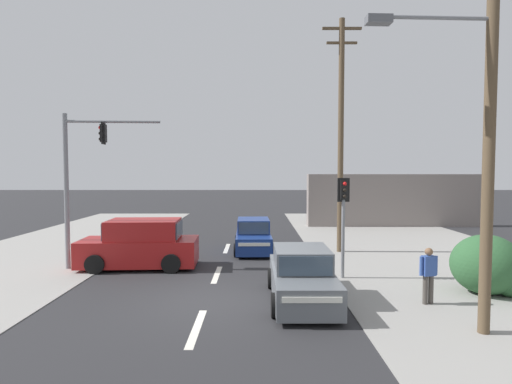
# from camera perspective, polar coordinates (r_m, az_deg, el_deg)

# --- Properties ---
(ground_plane) EXTENTS (140.00, 140.00, 0.00)m
(ground_plane) POSITION_cam_1_polar(r_m,az_deg,el_deg) (12.16, -7.20, -15.21)
(ground_plane) COLOR #28282B
(lane_dash_near) EXTENTS (0.20, 2.40, 0.01)m
(lane_dash_near) POSITION_cam_1_polar(r_m,az_deg,el_deg) (10.29, -8.64, -18.64)
(lane_dash_near) COLOR silver
(lane_dash_near) RESTS_ON ground
(lane_dash_mid) EXTENTS (0.20, 2.40, 0.01)m
(lane_dash_mid) POSITION_cam_1_polar(r_m,az_deg,el_deg) (15.02, -5.78, -11.64)
(lane_dash_mid) COLOR silver
(lane_dash_mid) RESTS_ON ground
(lane_dash_far) EXTENTS (0.20, 2.40, 0.01)m
(lane_dash_far) POSITION_cam_1_polar(r_m,az_deg,el_deg) (19.88, -4.36, -8.02)
(lane_dash_far) COLOR silver
(lane_dash_far) RESTS_ON ground
(kerb_right_verge) EXTENTS (10.00, 44.00, 0.02)m
(kerb_right_verge) POSITION_cam_1_polar(r_m,az_deg,el_deg) (15.90, 28.84, -11.15)
(kerb_right_verge) COLOR gray
(kerb_right_verge) RESTS_ON ground
(kerb_left_verge) EXTENTS (8.00, 40.00, 0.02)m
(kerb_left_verge) POSITION_cam_1_polar(r_m,az_deg,el_deg) (18.77, -32.60, -9.12)
(kerb_left_verge) COLOR gray
(kerb_left_verge) RESTS_ON ground
(utility_pole_foreground_right) EXTENTS (3.78, 0.41, 10.01)m
(utility_pole_foreground_right) POSITION_cam_1_polar(r_m,az_deg,el_deg) (10.60, 29.69, 11.16)
(utility_pole_foreground_right) COLOR brown
(utility_pole_foreground_right) RESTS_ON ground
(utility_pole_midground_right) EXTENTS (1.80, 0.26, 10.77)m
(utility_pole_midground_right) POSITION_cam_1_polar(r_m,az_deg,el_deg) (19.08, 11.85, 8.44)
(utility_pole_midground_right) COLOR brown
(utility_pole_midground_right) RESTS_ON ground
(traffic_signal_mast) EXTENTS (3.69, 0.44, 6.00)m
(traffic_signal_mast) POSITION_cam_1_polar(r_m,az_deg,el_deg) (16.79, -23.98, 2.86)
(traffic_signal_mast) COLOR slate
(traffic_signal_mast) RESTS_ON ground
(pedestal_signal_right_kerb) EXTENTS (0.44, 0.30, 3.56)m
(pedestal_signal_right_kerb) POSITION_cam_1_polar(r_m,az_deg,el_deg) (14.35, 12.20, -2.59)
(pedestal_signal_right_kerb) COLOR slate
(pedestal_signal_right_kerb) RESTS_ON ground
(roadside_bush) EXTENTS (2.21, 1.90, 1.84)m
(roadside_bush) POSITION_cam_1_polar(r_m,az_deg,el_deg) (14.40, 30.29, -9.15)
(roadside_bush) COLOR #2D5B33
(roadside_bush) RESTS_ON ground
(shopfront_wall_far) EXTENTS (12.00, 1.00, 3.60)m
(shopfront_wall_far) POSITION_cam_1_polar(r_m,az_deg,el_deg) (29.15, 18.98, -1.11)
(shopfront_wall_far) COLOR gray
(shopfront_wall_far) RESTS_ON ground
(sedan_kerbside_parked) EXTENTS (1.90, 4.24, 1.56)m
(sedan_kerbside_parked) POSITION_cam_1_polar(r_m,az_deg,el_deg) (11.97, 6.37, -11.98)
(sedan_kerbside_parked) COLOR slate
(sedan_kerbside_parked) RESTS_ON ground
(suv_oncoming_mid) EXTENTS (4.61, 2.22, 1.90)m
(suv_oncoming_mid) POSITION_cam_1_polar(r_m,az_deg,el_deg) (16.44, -16.34, -7.33)
(suv_oncoming_mid) COLOR maroon
(suv_oncoming_mid) RESTS_ON ground
(hatchback_oncoming_near) EXTENTS (1.84, 3.67, 1.53)m
(hatchback_oncoming_near) POSITION_cam_1_polar(r_m,az_deg,el_deg) (18.97, -0.54, -6.40)
(hatchback_oncoming_near) COLOR navy
(hatchback_oncoming_near) RESTS_ON ground
(pedestrian_at_kerb) EXTENTS (0.55, 0.29, 1.63)m
(pedestrian_at_kerb) POSITION_cam_1_polar(r_m,az_deg,el_deg) (12.52, 23.24, -10.50)
(pedestrian_at_kerb) COLOR #47423D
(pedestrian_at_kerb) RESTS_ON ground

